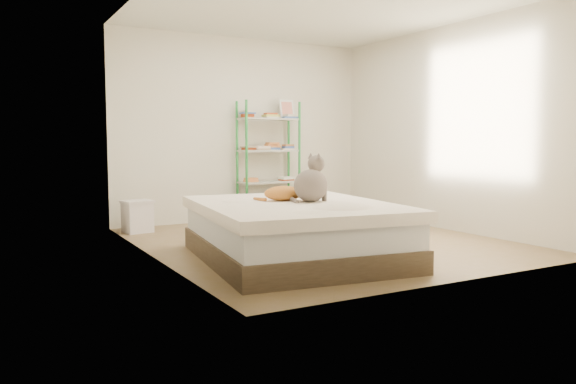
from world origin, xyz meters
TOP-DOWN VIEW (x-y plane):
  - room at (0.00, 0.00)m, footprint 3.81×4.21m
  - bed at (-0.75, -0.70)m, footprint 1.97×2.34m
  - orange_cat at (-0.75, -0.49)m, footprint 0.51×0.37m
  - grey_cat at (-0.57, -0.71)m, footprint 0.48×0.44m
  - shelf_unit at (0.31, 1.88)m, footprint 0.88×0.36m
  - cardboard_box at (0.25, 1.25)m, footprint 0.56×0.54m
  - white_bin at (-1.65, 1.65)m, footprint 0.40×0.36m

SIDE VIEW (x-z plane):
  - cardboard_box at x=0.25m, z-range -0.03..0.39m
  - white_bin at x=-1.65m, z-range 0.00..0.40m
  - bed at x=-0.75m, z-range 0.00..0.55m
  - orange_cat at x=-0.75m, z-range 0.54..0.73m
  - grey_cat at x=-0.57m, z-range 0.54..1.00m
  - shelf_unit at x=0.31m, z-range -0.03..1.72m
  - room at x=0.00m, z-range 0.00..2.61m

